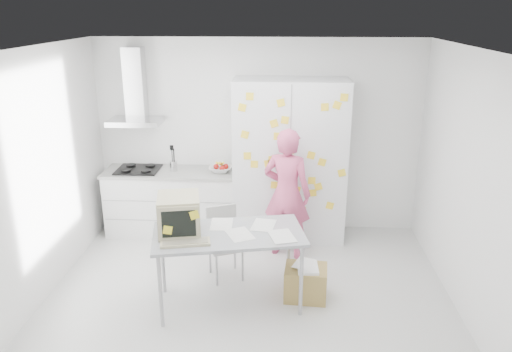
# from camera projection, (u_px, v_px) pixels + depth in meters

# --- Properties ---
(floor) EXTENTS (4.50, 4.00, 0.02)m
(floor) POSITION_uv_depth(u_px,v_px,m) (248.00, 300.00, 5.54)
(floor) COLOR silver
(floor) RESTS_ON ground
(walls) EXTENTS (4.52, 4.01, 2.70)m
(walls) POSITION_uv_depth(u_px,v_px,m) (252.00, 164.00, 5.78)
(walls) COLOR white
(walls) RESTS_ON ground
(ceiling) EXTENTS (4.50, 4.00, 0.02)m
(ceiling) POSITION_uv_depth(u_px,v_px,m) (246.00, 49.00, 4.66)
(ceiling) COLOR white
(ceiling) RESTS_ON walls
(counter_run) EXTENTS (1.84, 0.63, 1.28)m
(counter_run) POSITION_uv_depth(u_px,v_px,m) (172.00, 201.00, 7.05)
(counter_run) COLOR white
(counter_run) RESTS_ON ground
(range_hood) EXTENTS (0.70, 0.48, 1.01)m
(range_hood) POSITION_uv_depth(u_px,v_px,m) (135.00, 94.00, 6.73)
(range_hood) COLOR silver
(range_hood) RESTS_ON walls
(tall_cabinet) EXTENTS (1.50, 0.68, 2.20)m
(tall_cabinet) POSITION_uv_depth(u_px,v_px,m) (290.00, 161.00, 6.74)
(tall_cabinet) COLOR silver
(tall_cabinet) RESTS_ON ground
(person) EXTENTS (0.71, 0.58, 1.69)m
(person) POSITION_uv_depth(u_px,v_px,m) (287.00, 194.00, 6.28)
(person) COLOR #CB4F79
(person) RESTS_ON ground
(desk) EXTENTS (1.69, 1.07, 1.24)m
(desk) POSITION_uv_depth(u_px,v_px,m) (197.00, 224.00, 5.17)
(desk) COLOR gray
(desk) RESTS_ON ground
(chair) EXTENTS (0.50, 0.50, 0.85)m
(chair) POSITION_uv_depth(u_px,v_px,m) (224.00, 238.00, 5.90)
(chair) COLOR #A3A3A1
(chair) RESTS_ON ground
(cardboard_box) EXTENTS (0.49, 0.40, 0.40)m
(cardboard_box) POSITION_uv_depth(u_px,v_px,m) (306.00, 282.00, 5.51)
(cardboard_box) COLOR #A88D49
(cardboard_box) RESTS_ON ground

